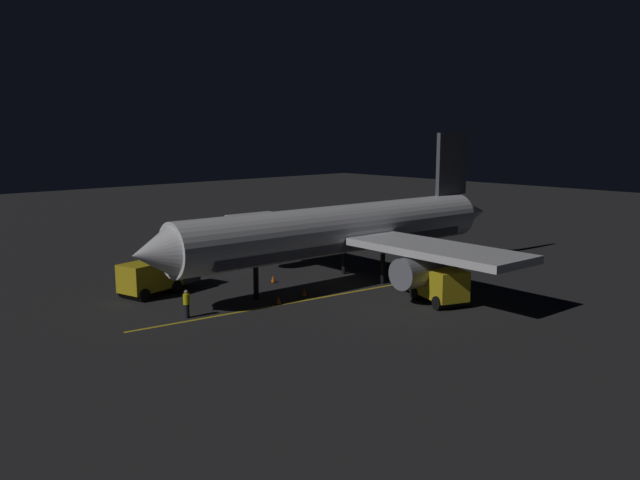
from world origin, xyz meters
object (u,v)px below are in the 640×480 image
(airliner, at_px, (346,231))
(traffic_cone_near_left, at_px, (278,301))
(traffic_cone_under_wing, at_px, (304,293))
(baggage_truck, at_px, (157,276))
(catering_truck, at_px, (434,283))
(ground_crew_worker, at_px, (187,304))
(traffic_cone_near_right, at_px, (273,279))

(airliner, height_order, traffic_cone_near_left, airliner)
(traffic_cone_under_wing, bearing_deg, airliner, -78.02)
(baggage_truck, height_order, traffic_cone_under_wing, baggage_truck)
(catering_truck, distance_m, traffic_cone_near_left, 10.43)
(ground_crew_worker, bearing_deg, baggage_truck, -14.20)
(ground_crew_worker, bearing_deg, airliner, -89.31)
(ground_crew_worker, xyz_separation_m, traffic_cone_near_left, (-1.36, -6.07, -0.64))
(airliner, relative_size, baggage_truck, 5.39)
(baggage_truck, distance_m, traffic_cone_near_left, 9.18)
(traffic_cone_near_left, bearing_deg, traffic_cone_under_wing, -80.40)
(baggage_truck, xyz_separation_m, traffic_cone_under_wing, (-7.55, -7.05, -0.98))
(baggage_truck, relative_size, traffic_cone_near_left, 11.36)
(catering_truck, bearing_deg, traffic_cone_near_right, 21.48)
(airliner, distance_m, traffic_cone_near_right, 6.53)
(traffic_cone_near_right, height_order, traffic_cone_under_wing, same)
(traffic_cone_near_right, bearing_deg, ground_crew_worker, 111.12)
(baggage_truck, bearing_deg, catering_truck, -138.82)
(catering_truck, xyz_separation_m, traffic_cone_near_left, (6.38, 8.19, -0.98))
(baggage_truck, bearing_deg, traffic_cone_under_wing, -136.98)
(catering_truck, height_order, traffic_cone_under_wing, catering_truck)
(ground_crew_worker, bearing_deg, catering_truck, -118.50)
(airliner, bearing_deg, traffic_cone_near_left, 101.17)
(catering_truck, height_order, traffic_cone_near_left, catering_truck)
(catering_truck, distance_m, traffic_cone_under_wing, 8.85)
(catering_truck, bearing_deg, ground_crew_worker, 61.50)
(ground_crew_worker, xyz_separation_m, traffic_cone_near_right, (3.76, -9.73, -0.64))
(traffic_cone_near_right, bearing_deg, airliner, -131.42)
(airliner, distance_m, baggage_truck, 14.00)
(traffic_cone_near_left, xyz_separation_m, traffic_cone_under_wing, (0.45, -2.65, 0.00))
(baggage_truck, xyz_separation_m, ground_crew_worker, (-6.64, 1.68, -0.34))
(airliner, bearing_deg, traffic_cone_under_wing, 101.98)
(catering_truck, bearing_deg, traffic_cone_under_wing, 39.02)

